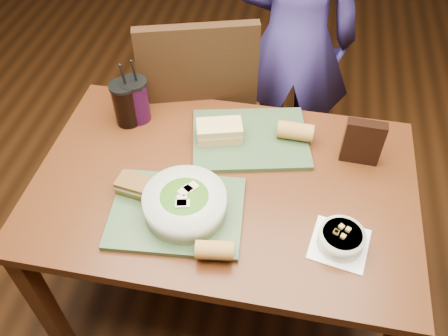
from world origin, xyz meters
The scene contains 15 objects.
ground centered at (0.00, 0.00, 0.00)m, with size 6.00×6.00×0.00m, color #381C0B.
dining_table centered at (0.00, 0.00, 0.66)m, with size 1.30×0.85×0.75m.
chair_far centered at (-0.18, 0.54, 0.60)m, with size 0.58×0.59×1.07m.
diner centered at (0.16, 0.85, 0.79)m, with size 0.58×0.38×1.57m, color navy.
tray_near centered at (-0.12, -0.16, 0.76)m, with size 0.42×0.32×0.02m, color #32492B.
tray_far centered at (0.06, 0.22, 0.76)m, with size 0.42×0.32×0.02m, color #32492B.
salad_bowl centered at (-0.09, -0.16, 0.81)m, with size 0.26×0.26×0.09m.
soup_bowl centered at (0.39, -0.18, 0.78)m, with size 0.20×0.20×0.07m.
sandwich_near centered at (-0.28, -0.11, 0.79)m, with size 0.11×0.09×0.05m.
sandwich_far centered at (-0.05, 0.19, 0.80)m, with size 0.18×0.13×0.07m.
baguette_near centered at (0.03, -0.30, 0.80)m, with size 0.06×0.06×0.11m, color #AD7533.
baguette_far centered at (0.22, 0.24, 0.80)m, with size 0.06×0.06×0.13m, color #AD7533.
cup_cola centered at (-0.42, 0.23, 0.84)m, with size 0.10×0.10×0.27m.
cup_berry centered at (-0.39, 0.26, 0.84)m, with size 0.10×0.10×0.27m.
chip_bag centered at (0.45, 0.19, 0.84)m, with size 0.13×0.04×0.17m, color black.
Camera 1 is at (0.20, -1.04, 1.97)m, focal length 38.00 mm.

